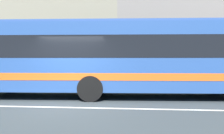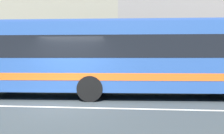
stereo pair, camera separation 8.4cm
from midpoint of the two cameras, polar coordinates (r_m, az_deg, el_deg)
The scene contains 5 objects.
ground_plane at distance 8.32m, azimuth -11.63°, elevation -9.47°, with size 160.00×160.00×0.00m, color #394144.
lane_centre_line at distance 8.32m, azimuth -11.63°, elevation -9.45°, with size 60.00×0.16×0.01m, color silver.
hedge_row_far at distance 14.60m, azimuth -11.85°, elevation -2.69°, with size 20.31×1.10×0.96m, color #296C37.
apartment_block_left at distance 24.15m, azimuth -20.78°, elevation 13.16°, with size 18.64×9.18×12.81m.
transit_bus at distance 10.21m, azimuth 0.02°, elevation 2.63°, with size 12.14×3.12×3.20m.
Camera 2 is at (2.50, -7.78, 1.63)m, focal length 38.06 mm.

